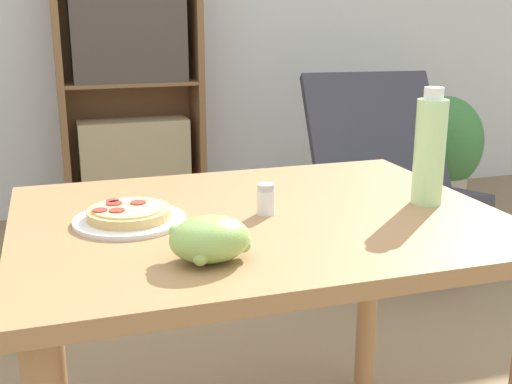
{
  "coord_description": "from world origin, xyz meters",
  "views": [
    {
      "loc": [
        -0.38,
        -1.2,
        1.17
      ],
      "look_at": [
        0.02,
        0.04,
        0.8
      ],
      "focal_mm": 45.0,
      "sensor_mm": 36.0,
      "label": 1
    }
  ],
  "objects": [
    {
      "name": "dining_table",
      "position": [
        0.03,
        0.07,
        0.63
      ],
      "size": [
        1.04,
        0.8,
        0.74
      ],
      "color": "#A37549",
      "rests_on": "ground_plane"
    },
    {
      "name": "pizza_on_plate",
      "position": [
        -0.24,
        0.1,
        0.76
      ],
      "size": [
        0.23,
        0.23,
        0.04
      ],
      "color": "white",
      "rests_on": "dining_table"
    },
    {
      "name": "grape_bunch",
      "position": [
        -0.13,
        -0.16,
        0.78
      ],
      "size": [
        0.15,
        0.11,
        0.08
      ],
      "color": "#93BC5B",
      "rests_on": "dining_table"
    },
    {
      "name": "drink_bottle",
      "position": [
        0.43,
        0.03,
        0.87
      ],
      "size": [
        0.07,
        0.07,
        0.27
      ],
      "color": "#B7EAA3",
      "rests_on": "dining_table"
    },
    {
      "name": "salt_shaker",
      "position": [
        0.05,
        0.06,
        0.77
      ],
      "size": [
        0.04,
        0.04,
        0.07
      ],
      "color": "white",
      "rests_on": "dining_table"
    },
    {
      "name": "lounge_chair_far",
      "position": [
        1.08,
        1.35,
        0.29
      ],
      "size": [
        0.72,
        0.83,
        0.88
      ],
      "rotation": [
        0.0,
        0.0,
        -0.11
      ],
      "color": "slate",
      "rests_on": "ground_plane"
    },
    {
      "name": "bookshelf",
      "position": [
        0.05,
        2.44,
        0.71
      ],
      "size": [
        0.79,
        0.31,
        1.56
      ],
      "color": "brown",
      "rests_on": "ground_plane"
    },
    {
      "name": "potted_plant_floor",
      "position": [
        1.78,
        1.95,
        0.38
      ],
      "size": [
        0.47,
        0.4,
        0.7
      ],
      "color": "#BCB2A3",
      "rests_on": "ground_plane"
    }
  ]
}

